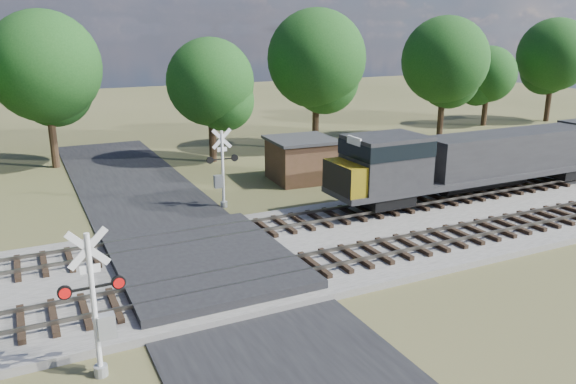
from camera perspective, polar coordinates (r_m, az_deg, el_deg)
ground at (r=23.72m, az=-8.29°, el=-8.13°), size 160.00×160.00×0.00m
ballast_bed at (r=28.42m, az=10.93°, el=-3.75°), size 140.00×10.00×0.30m
road at (r=23.70m, az=-8.29°, el=-8.04°), size 7.00×60.00×0.08m
crossing_panel at (r=24.03m, az=-8.69°, el=-6.99°), size 7.00×9.00×0.62m
track_near at (r=22.92m, az=0.75°, el=-7.71°), size 140.00×2.60×0.33m
track_far at (r=27.15m, az=-4.02°, el=-3.85°), size 140.00×2.60×0.33m
crossing_signal_near at (r=17.11m, az=-18.68°, el=-11.89°), size 1.83×0.40×4.55m
crossing_signal_far at (r=31.51m, az=-6.78°, el=1.71°), size 1.82×0.39×4.51m
equipment_shed at (r=37.20m, az=1.36°, el=3.37°), size 4.45×4.45×2.84m
treeline at (r=42.56m, az=-10.34°, el=12.22°), size 84.86×12.24×11.41m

